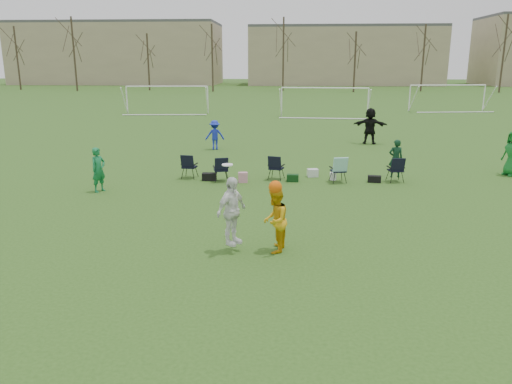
# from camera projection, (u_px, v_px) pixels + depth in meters

# --- Properties ---
(ground) EXTENTS (260.00, 260.00, 0.00)m
(ground) POSITION_uv_depth(u_px,v_px,m) (246.00, 256.00, 11.97)
(ground) COLOR #2B4F18
(ground) RESTS_ON ground
(fielder_green_near) EXTENTS (0.61, 0.69, 1.60)m
(fielder_green_near) POSITION_uv_depth(u_px,v_px,m) (98.00, 170.00, 17.74)
(fielder_green_near) COLOR #14733D
(fielder_green_near) RESTS_ON ground
(fielder_blue) EXTENTS (1.11, 0.81, 1.54)m
(fielder_blue) POSITION_uv_depth(u_px,v_px,m) (215.00, 135.00, 26.39)
(fielder_blue) COLOR #192BBC
(fielder_blue) RESTS_ON ground
(fielder_black) EXTENTS (1.97, 0.99, 2.04)m
(fielder_black) POSITION_uv_depth(u_px,v_px,m) (370.00, 126.00, 28.16)
(fielder_black) COLOR black
(fielder_black) RESTS_ON ground
(center_contest) EXTENTS (1.85, 1.05, 2.17)m
(center_contest) POSITION_uv_depth(u_px,v_px,m) (255.00, 215.00, 12.03)
(center_contest) COLOR white
(center_contest) RESTS_ON ground
(sideline_setup) EXTENTS (8.78, 1.54, 1.64)m
(sideline_setup) POSITION_uv_depth(u_px,v_px,m) (298.00, 168.00, 19.49)
(sideline_setup) COLOR #0D321C
(sideline_setup) RESTS_ON ground
(goal_left) EXTENTS (7.39, 0.76, 2.46)m
(goal_left) POSITION_uv_depth(u_px,v_px,m) (167.00, 92.00, 44.94)
(goal_left) COLOR white
(goal_left) RESTS_ON ground
(goal_mid) EXTENTS (7.40, 0.63, 2.46)m
(goal_mid) POSITION_uv_depth(u_px,v_px,m) (325.00, 94.00, 42.13)
(goal_mid) COLOR white
(goal_mid) RESTS_ON ground
(goal_right) EXTENTS (7.35, 1.14, 2.46)m
(goal_right) POSITION_uv_depth(u_px,v_px,m) (448.00, 90.00, 47.18)
(goal_right) COLOR white
(goal_right) RESTS_ON ground
(tree_line) EXTENTS (110.28, 3.28, 11.40)m
(tree_line) POSITION_uv_depth(u_px,v_px,m) (285.00, 58.00, 78.11)
(tree_line) COLOR #382B21
(tree_line) RESTS_ON ground
(building_row) EXTENTS (126.00, 16.00, 13.00)m
(building_row) POSITION_uv_depth(u_px,v_px,m) (317.00, 55.00, 102.73)
(building_row) COLOR tan
(building_row) RESTS_ON ground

